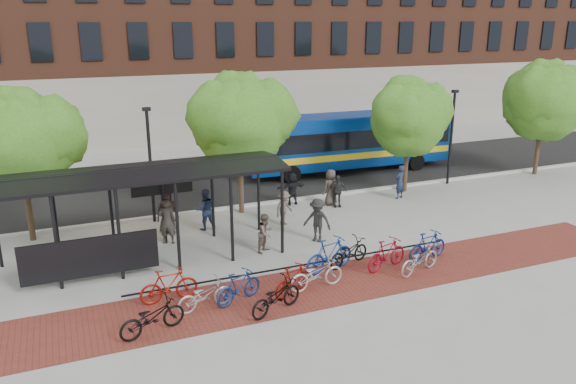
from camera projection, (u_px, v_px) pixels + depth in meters
name	position (u px, v px, depth m)	size (l,w,h in m)	color
ground	(330.00, 227.00, 24.54)	(160.00, 160.00, 0.00)	#9E9E99
asphalt_street	(267.00, 180.00, 31.61)	(160.00, 8.00, 0.01)	black
curb	(295.00, 199.00, 28.06)	(160.00, 0.25, 0.12)	#B7B7B2
brick_strip	(343.00, 282.00, 19.39)	(24.00, 3.00, 0.01)	maroon
bike_rack_rail	(298.00, 277.00, 19.72)	(12.00, 0.05, 0.95)	black
building_brick	(302.00, 3.00, 48.20)	(55.00, 14.00, 20.00)	brown
bus_shelter	(136.00, 184.00, 20.28)	(10.60, 3.07, 3.60)	black
tree_a	(21.00, 138.00, 21.92)	(4.90, 4.00, 6.18)	#382619
tree_b	(241.00, 118.00, 25.13)	(5.15, 4.20, 6.47)	#382619
tree_c	(410.00, 114.00, 28.51)	(4.66, 3.80, 5.92)	#382619
tree_d	(545.00, 97.00, 31.66)	(5.39, 4.40, 6.55)	#382619
lamp_post_left	(150.00, 162.00, 24.37)	(0.35, 0.20, 5.12)	black
lamp_post_right	(451.00, 134.00, 30.18)	(0.35, 0.20, 5.12)	black
bus	(347.00, 139.00, 33.04)	(12.56, 3.32, 3.37)	navy
bike_0	(152.00, 317.00, 16.06)	(0.70, 2.00, 1.05)	black
bike_1	(169.00, 285.00, 17.90)	(0.53, 1.88, 1.13)	maroon
bike_2	(205.00, 295.00, 17.46)	(0.63, 1.82, 0.96)	#A5A5A7
bike_3	(239.00, 287.00, 17.86)	(0.50, 1.78, 1.07)	navy
bike_4	(276.00, 297.00, 17.25)	(0.69, 1.98, 1.04)	black
bike_5	(293.00, 280.00, 18.38)	(0.48, 1.69, 1.02)	maroon
bike_6	(316.00, 274.00, 18.78)	(0.69, 1.98, 1.04)	#BBBBBE
bike_7	(329.00, 255.00, 20.06)	(0.59, 2.10, 1.26)	navy
bike_8	(349.00, 252.00, 20.60)	(0.67, 1.91, 1.00)	black
bike_9	(387.00, 254.00, 20.24)	(0.54, 1.92, 1.16)	maroon
bike_10	(419.00, 259.00, 19.96)	(0.69, 1.97, 1.03)	#9A9A9C
bike_11	(427.00, 246.00, 21.00)	(0.53, 1.88, 1.13)	navy
pedestrian_0	(167.00, 211.00, 23.56)	(0.94, 0.61, 1.92)	black
pedestrian_1	(167.00, 221.00, 22.46)	(0.69, 0.45, 1.90)	#37312C
pedestrian_2	(205.00, 209.00, 23.97)	(0.88, 0.69, 1.81)	navy
pedestrian_3	(284.00, 208.00, 24.55)	(1.00, 0.57, 1.54)	brown
pedestrian_4	(337.00, 191.00, 26.92)	(0.93, 0.39, 1.58)	#272727
pedestrian_5	(292.00, 189.00, 27.24)	(1.50, 0.48, 1.61)	black
pedestrian_6	(331.00, 187.00, 27.19)	(0.87, 0.56, 1.78)	#3F3732
pedestrian_7	(400.00, 182.00, 28.18)	(0.63, 0.41, 1.72)	#1B2440
pedestrian_8	(266.00, 233.00, 21.69)	(0.75, 0.59, 1.55)	brown
pedestrian_9	(317.00, 220.00, 22.68)	(1.17, 0.67, 1.81)	black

